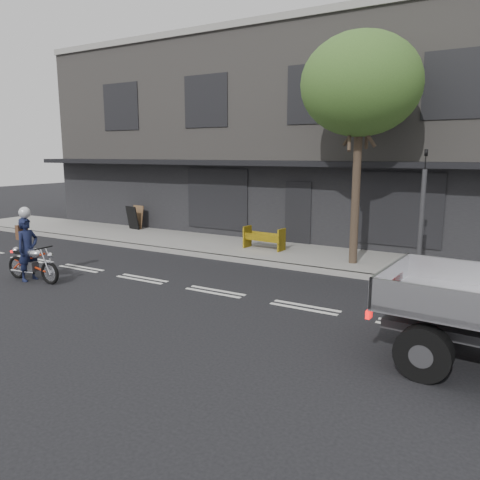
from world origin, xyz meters
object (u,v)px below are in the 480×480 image
at_px(motorcycle, 32,263).
at_px(street_tree, 361,85).
at_px(sandwich_board, 132,218).
at_px(traffic_light_pole, 421,222).
at_px(construction_barrier, 261,239).
at_px(rider, 28,249).

bearing_deg(motorcycle, street_tree, 37.38).
bearing_deg(sandwich_board, motorcycle, -58.13).
height_order(traffic_light_pole, motorcycle, traffic_light_pole).
relative_size(construction_barrier, sandwich_board, 1.40).
height_order(street_tree, construction_barrier, street_tree).
distance_m(street_tree, sandwich_board, 11.20).
xyz_separation_m(street_tree, construction_barrier, (-3.26, 0.27, -4.73)).
xyz_separation_m(street_tree, rider, (-7.15, -5.82, -4.42)).
relative_size(motorcycle, construction_barrier, 1.36).
bearing_deg(motorcycle, rider, 177.64).
distance_m(traffic_light_pole, rider, 10.44).
relative_size(street_tree, sandwich_board, 6.66).
bearing_deg(sandwich_board, rider, -59.15).
xyz_separation_m(traffic_light_pole, sandwich_board, (-12.11, 2.22, -1.00)).
distance_m(rider, construction_barrier, 7.23).
bearing_deg(construction_barrier, sandwich_board, 170.89).
height_order(construction_barrier, sandwich_board, sandwich_board).
bearing_deg(rider, sandwich_board, 20.06).
distance_m(street_tree, construction_barrier, 5.75).
bearing_deg(sandwich_board, street_tree, 0.74).
bearing_deg(traffic_light_pole, street_tree, 156.97).
xyz_separation_m(traffic_light_pole, rider, (-9.15, -4.97, -0.80)).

